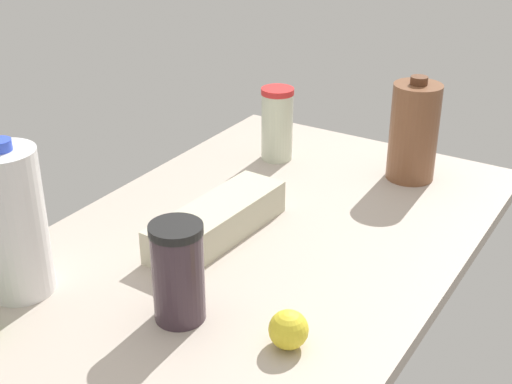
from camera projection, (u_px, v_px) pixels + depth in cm
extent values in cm
cube|color=#B6A799|center=(256.00, 244.00, 140.88)|extent=(120.00, 76.00, 3.00)
cube|color=beige|center=(218.00, 221.00, 139.32)|extent=(33.68, 11.91, 6.81)
cylinder|color=white|center=(13.00, 223.00, 118.21)|extent=(11.18, 11.18, 26.17)
cylinder|color=#3D2C36|center=(178.00, 276.00, 113.26)|extent=(8.39, 8.39, 15.72)
cylinder|color=black|center=(176.00, 229.00, 109.50)|extent=(8.64, 8.64, 1.40)
cylinder|color=beige|center=(277.00, 127.00, 172.10)|extent=(7.62, 7.62, 16.51)
cylinder|color=red|center=(278.00, 91.00, 168.17)|extent=(7.85, 7.85, 1.40)
cylinder|color=brown|center=(414.00, 132.00, 160.70)|extent=(10.94, 10.94, 22.39)
cylinder|color=#59331E|center=(419.00, 81.00, 155.39)|extent=(3.83, 3.83, 1.80)
sphere|color=yellow|center=(289.00, 330.00, 108.57)|extent=(6.23, 6.23, 6.23)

